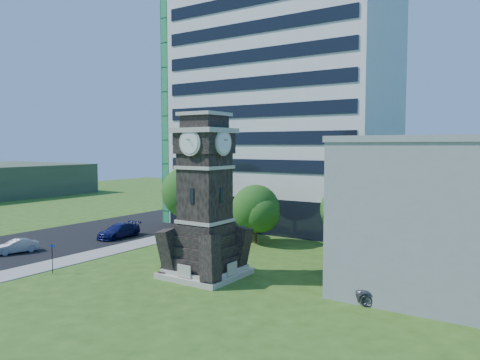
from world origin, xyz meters
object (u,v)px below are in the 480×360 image
Objects in this scene: car_street_mid at (16,246)px; car_east_lot at (397,293)px; street_sign at (52,255)px; clock_tower at (205,206)px; car_street_north at (119,231)px; park_bench at (172,272)px.

car_east_lot reaches higher than car_street_mid.
car_east_lot is 2.17× the size of street_sign.
clock_tower is 18.46m from car_street_north.
car_street_north is (-16.67, 6.51, -4.54)m from clock_tower.
car_east_lot reaches higher than park_bench.
car_street_north is 2.25× the size of street_sign.
street_sign is at bearing -149.61° from clock_tower.
car_street_mid is 17.48m from park_bench.
park_bench is (-1.56, -2.02, -4.75)m from clock_tower.
car_east_lot is at bearing 6.11° from clock_tower.
car_street_mid is at bearing 156.96° from street_sign.
clock_tower is 2.47× the size of car_east_lot.
car_street_north is 14.08m from street_sign.
car_street_north is at bearing 109.32° from street_sign.
car_street_north is (2.30, 10.14, 0.12)m from car_street_mid.
clock_tower reaches higher than car_street_mid.
car_east_lot is 2.54× the size of park_bench.
park_bench is (15.10, -8.53, -0.21)m from car_street_north.
clock_tower is 19.87m from car_street_mid.
clock_tower is at bearing -23.72° from car_street_north.
clock_tower is 14.58m from car_east_lot.
car_street_north is 1.04× the size of car_east_lot.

